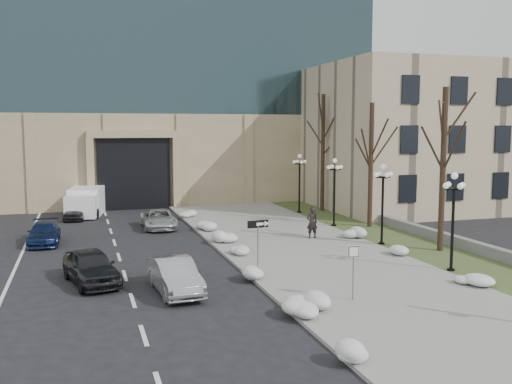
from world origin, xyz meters
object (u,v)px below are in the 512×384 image
(lamppost_c, at_px, (335,183))
(lamppost_b, at_px, (383,193))
(car_b, at_px, (175,276))
(lamppost_a, at_px, (453,208))
(one_way_sign, at_px, (261,231))
(lamppost_d, at_px, (299,175))
(car_a, at_px, (91,267))
(car_c, at_px, (44,233))
(car_e, at_px, (75,211))
(pedestrian, at_px, (312,223))
(car_d, at_px, (159,219))
(box_truck, at_px, (87,201))
(keep_sign, at_px, (353,261))

(lamppost_c, bearing_deg, lamppost_b, -90.00)
(lamppost_b, bearing_deg, car_b, -155.48)
(lamppost_a, bearing_deg, one_way_sign, 172.20)
(lamppost_a, distance_m, lamppost_d, 19.50)
(car_a, xyz_separation_m, one_way_sign, (7.27, -1.83, 1.52))
(car_c, relative_size, car_e, 1.20)
(pedestrian, relative_size, lamppost_b, 0.40)
(car_b, xyz_separation_m, lamppost_c, (13.01, 12.44, 2.36))
(one_way_sign, bearing_deg, car_d, 93.42)
(car_e, bearing_deg, pedestrian, -34.14)
(car_d, bearing_deg, car_c, -155.52)
(car_b, xyz_separation_m, box_truck, (-3.16, 23.72, 0.32))
(car_c, distance_m, lamppost_b, 19.98)
(car_d, bearing_deg, box_truck, 119.37)
(car_c, bearing_deg, car_b, -64.32)
(car_c, distance_m, pedestrian, 15.98)
(lamppost_c, xyz_separation_m, lamppost_d, (0.00, 6.50, 0.00))
(lamppost_c, bearing_deg, car_a, -148.65)
(one_way_sign, bearing_deg, car_e, 104.89)
(keep_sign, distance_m, lamppost_a, 7.33)
(keep_sign, xyz_separation_m, lamppost_a, (6.59, 2.88, 1.39))
(car_b, xyz_separation_m, keep_sign, (6.42, -3.44, 0.97))
(lamppost_a, height_order, lamppost_c, same)
(car_b, height_order, keep_sign, keep_sign)
(car_c, relative_size, lamppost_d, 0.91)
(car_d, distance_m, pedestrian, 10.86)
(lamppost_c, bearing_deg, lamppost_a, -90.00)
(one_way_sign, xyz_separation_m, lamppost_c, (9.03, 11.76, 0.80))
(box_truck, relative_size, lamppost_b, 1.48)
(car_e, xyz_separation_m, lamppost_a, (17.05, -21.77, 2.46))
(car_c, xyz_separation_m, car_e, (1.72, 8.88, -0.01))
(car_d, relative_size, car_e, 1.28)
(one_way_sign, height_order, lamppost_a, lamppost_a)
(one_way_sign, relative_size, keep_sign, 1.20)
(car_a, height_order, lamppost_d, lamppost_d)
(lamppost_c, bearing_deg, car_b, -136.30)
(car_d, distance_m, lamppost_b, 15.28)
(pedestrian, height_order, box_truck, box_truck)
(pedestrian, relative_size, one_way_sign, 0.69)
(car_c, bearing_deg, lamppost_b, -18.16)
(car_a, height_order, lamppost_a, lamppost_a)
(car_b, bearing_deg, lamppost_b, 19.66)
(car_a, relative_size, lamppost_d, 0.94)
(keep_sign, distance_m, lamppost_c, 17.25)
(car_a, height_order, lamppost_b, lamppost_b)
(lamppost_a, bearing_deg, car_c, 145.51)
(car_b, bearing_deg, lamppost_d, 50.64)
(car_b, distance_m, keep_sign, 7.35)
(car_b, xyz_separation_m, lamppost_d, (13.01, 18.94, 2.36))
(pedestrian, distance_m, lamppost_d, 10.92)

